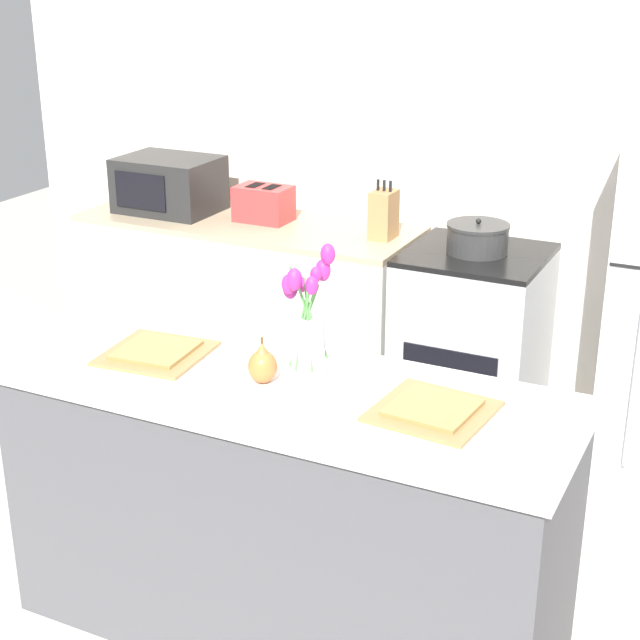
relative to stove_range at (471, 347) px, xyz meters
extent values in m
plane|color=beige|center=(-0.10, -1.60, -0.45)|extent=(10.00, 10.00, 0.00)
cube|color=silver|center=(-0.10, 0.40, 0.90)|extent=(5.20, 0.08, 2.70)
cube|color=#4C4C51|center=(-0.10, -1.60, -0.01)|extent=(1.76, 0.62, 0.88)
cube|color=silver|center=(-0.10, -1.60, 0.45)|extent=(1.80, 0.66, 0.03)
cube|color=silver|center=(-1.16, 0.00, -0.01)|extent=(1.68, 0.60, 0.87)
cube|color=tan|center=(-1.16, 0.00, 0.43)|extent=(1.68, 0.60, 0.03)
cube|color=#B2B5B7|center=(0.00, 0.00, -0.01)|extent=(0.60, 0.60, 0.87)
cube|color=black|center=(0.00, 0.00, 0.44)|extent=(0.60, 0.60, 0.02)
cube|color=black|center=(0.00, -0.30, -0.04)|extent=(0.42, 0.01, 0.29)
cylinder|color=#B2B5B7|center=(0.76, -0.34, 0.12)|extent=(0.02, 0.02, 0.72)
cylinder|color=silver|center=(-0.05, -1.55, 0.56)|extent=(0.11, 0.11, 0.20)
cylinder|color=#569E4C|center=(-0.03, -1.55, 0.66)|extent=(0.05, 0.02, 0.28)
ellipsoid|color=#B22889|center=(-0.01, -1.56, 0.81)|extent=(0.03, 0.03, 0.05)
cylinder|color=#569E4C|center=(-0.04, -1.54, 0.68)|extent=(0.08, 0.10, 0.31)
ellipsoid|color=#B22889|center=(0.00, -1.49, 0.86)|extent=(0.04, 0.04, 0.07)
cylinder|color=#569E4C|center=(-0.04, -1.53, 0.65)|extent=(0.05, 0.10, 0.26)
ellipsoid|color=#B22889|center=(-0.02, -1.49, 0.80)|extent=(0.05, 0.05, 0.07)
cylinder|color=#569E4C|center=(-0.06, -1.53, 0.63)|extent=(0.06, 0.09, 0.21)
ellipsoid|color=#B22889|center=(-0.09, -1.49, 0.75)|extent=(0.03, 0.03, 0.05)
cylinder|color=#569E4C|center=(-0.06, -1.55, 0.64)|extent=(0.08, 0.02, 0.24)
ellipsoid|color=#B22889|center=(-0.09, -1.54, 0.78)|extent=(0.04, 0.04, 0.06)
cylinder|color=#569E4C|center=(-0.07, -1.56, 0.63)|extent=(0.05, 0.02, 0.22)
ellipsoid|color=#B22889|center=(-0.09, -1.56, 0.76)|extent=(0.05, 0.05, 0.07)
cylinder|color=#569E4C|center=(-0.05, -1.56, 0.65)|extent=(0.06, 0.10, 0.24)
ellipsoid|color=#B22889|center=(-0.08, -1.60, 0.79)|extent=(0.04, 0.04, 0.06)
cylinder|color=#569E4C|center=(-0.05, -1.57, 0.66)|extent=(0.01, 0.11, 0.27)
ellipsoid|color=#B22889|center=(-0.05, -1.62, 0.81)|extent=(0.05, 0.05, 0.07)
cylinder|color=#569E4C|center=(-0.03, -1.57, 0.65)|extent=(0.06, 0.06, 0.26)
ellipsoid|color=#B22889|center=(-0.01, -1.59, 0.79)|extent=(0.04, 0.04, 0.06)
ellipsoid|color=#C66B33|center=(-0.16, -1.62, 0.52)|extent=(0.09, 0.09, 0.10)
cone|color=#C66B33|center=(-0.16, -1.62, 0.57)|extent=(0.05, 0.05, 0.04)
cylinder|color=brown|center=(-0.16, -1.62, 0.60)|extent=(0.01, 0.01, 0.02)
cube|color=olive|center=(-0.57, -1.59, 0.47)|extent=(0.34, 0.34, 0.01)
cube|color=#A37A42|center=(-0.57, -1.59, 0.48)|extent=(0.25, 0.25, 0.01)
cube|color=olive|center=(0.37, -1.59, 0.47)|extent=(0.34, 0.34, 0.01)
cube|color=#A37A42|center=(0.37, -1.59, 0.48)|extent=(0.25, 0.25, 0.01)
cube|color=red|center=(-1.09, 0.04, 0.53)|extent=(0.26, 0.18, 0.17)
cube|color=black|center=(-1.13, 0.04, 0.62)|extent=(0.05, 0.11, 0.01)
cube|color=black|center=(-1.04, 0.04, 0.62)|extent=(0.05, 0.11, 0.01)
cube|color=black|center=(-1.23, 0.04, 0.56)|extent=(0.02, 0.02, 0.02)
cylinder|color=#2D2D2D|center=(0.00, 0.00, 0.51)|extent=(0.27, 0.27, 0.11)
cylinder|color=#2D2D2D|center=(0.00, 0.00, 0.57)|extent=(0.27, 0.27, 0.01)
sphere|color=black|center=(0.00, 0.00, 0.59)|extent=(0.02, 0.02, 0.02)
cube|color=black|center=(-1.60, 0.00, 0.58)|extent=(0.48, 0.36, 0.27)
cube|color=black|center=(-1.64, -0.18, 0.58)|extent=(0.29, 0.01, 0.18)
cube|color=#A37547|center=(-0.45, 0.02, 0.56)|extent=(0.10, 0.14, 0.22)
cylinder|color=black|center=(-0.48, 0.02, 0.69)|extent=(0.01, 0.01, 0.05)
cylinder|color=black|center=(-0.45, 0.02, 0.69)|extent=(0.01, 0.01, 0.05)
cylinder|color=black|center=(-0.42, 0.02, 0.69)|extent=(0.01, 0.01, 0.05)
camera|label=1|loc=(1.19, -3.97, 1.72)|focal=55.00mm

